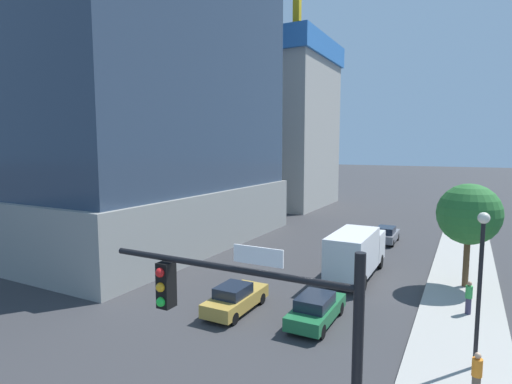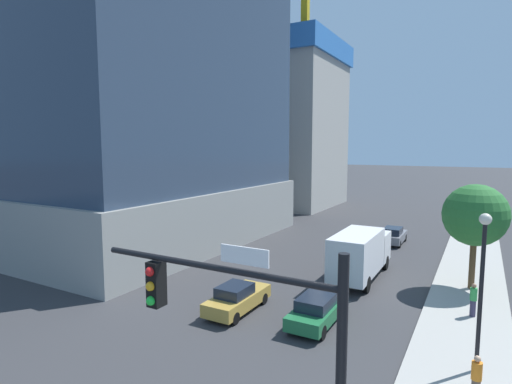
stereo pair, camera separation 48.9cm
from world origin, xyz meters
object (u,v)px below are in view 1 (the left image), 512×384
construction_building (285,116)px  box_truck (356,251)px  car_green (316,309)px  street_tree (469,214)px  traffic_light_pole (265,347)px  car_gray (386,235)px  pedestrian_orange_shirt (477,375)px  street_lamp (481,268)px  car_gold (235,298)px  pedestrian_green_shirt (469,297)px

construction_building → box_truck: construction_building is taller
car_green → street_tree: bearing=54.3°
traffic_light_pole → box_truck: bearing=98.5°
street_tree → car_green: 11.92m
car_gray → pedestrian_orange_shirt: (7.00, -22.88, 0.23)m
traffic_light_pole → car_gray: traffic_light_pole is taller
car_gray → street_tree: bearing=-57.5°
street_lamp → street_tree: 10.36m
car_gold → car_gray: 20.51m
car_green → traffic_light_pole: bearing=-75.9°
street_tree → box_truck: bearing=-169.9°
car_gold → pedestrian_green_shirt: size_ratio=2.56×
street_lamp → pedestrian_orange_shirt: (0.00, -2.24, -3.18)m
street_tree → car_gold: street_tree is taller
construction_building → car_gold: 43.22m
street_tree → car_gray: street_tree is taller
traffic_light_pole → pedestrian_orange_shirt: 9.92m
construction_building → car_gray: (18.54, -18.71, -12.74)m
car_gray → pedestrian_orange_shirt: size_ratio=2.58×
car_gold → box_truck: (4.33, 8.58, 1.11)m
car_green → pedestrian_green_shirt: (6.75, 4.47, 0.29)m
traffic_light_pole → street_lamp: 11.24m
construction_building → pedestrian_orange_shirt: size_ratio=19.41×
street_lamp → construction_building: bearing=123.0°
traffic_light_pole → box_truck: 20.06m
car_gold → pedestrian_orange_shirt: 11.68m
car_gold → car_green: size_ratio=1.00×
street_lamp → pedestrian_orange_shirt: size_ratio=3.74×
car_green → street_lamp: bearing=-9.8°
construction_building → box_truck: 37.30m
street_lamp → car_gold: street_lamp is taller
car_green → pedestrian_green_shirt: bearing=33.5°
pedestrian_green_shirt → car_green: bearing=-146.5°
car_green → box_truck: box_truck is taller
car_green → box_truck: bearing=90.0°
car_gold → pedestrian_orange_shirt: pedestrian_orange_shirt is taller
traffic_light_pole → street_tree: bearing=80.1°
pedestrian_orange_shirt → car_gold: bearing=166.0°
traffic_light_pole → pedestrian_green_shirt: (3.81, 16.13, -3.75)m
street_tree → car_green: (-6.56, -9.13, -3.95)m
street_lamp → car_gold: bearing=177.0°
car_gold → pedestrian_orange_shirt: (11.33, -2.83, 0.26)m
pedestrian_green_shirt → pedestrian_orange_shirt: bearing=-88.2°
street_tree → box_truck: street_tree is taller
pedestrian_green_shirt → car_gold: bearing=-155.3°
traffic_light_pole → car_gold: traffic_light_pole is taller
street_tree → traffic_light_pole: bearing=-99.9°
construction_building → street_lamp: bearing=-57.0°
pedestrian_green_shirt → pedestrian_orange_shirt: size_ratio=1.05×
construction_building → pedestrian_orange_shirt: bearing=-58.4°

